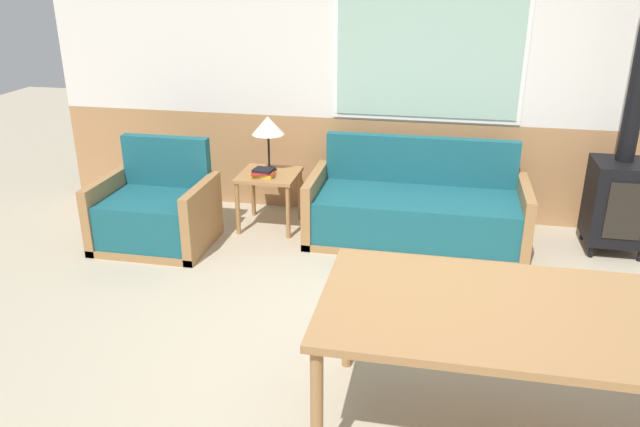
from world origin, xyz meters
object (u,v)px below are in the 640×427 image
couch (416,213)px  side_table (269,182)px  dining_table (522,321)px  armchair (156,214)px  wood_stove (622,178)px  table_lamp (268,127)px

couch → side_table: (-1.33, 0.06, 0.17)m
side_table → dining_table: size_ratio=0.27×
dining_table → couch: bearing=104.4°
armchair → dining_table: 3.38m
dining_table → wood_stove: bearing=67.8°
side_table → table_lamp: table_lamp is taller
table_lamp → wood_stove: bearing=-0.1°
couch → wood_stove: size_ratio=0.77×
wood_stove → side_table: bearing=-178.4°
table_lamp → wood_stove: (2.99, -0.01, -0.28)m
couch → dining_table: couch is taller
armchair → wood_stove: bearing=-1.0°
couch → table_lamp: 1.51m
armchair → table_lamp: 1.24m
armchair → side_table: 1.03m
side_table → wood_stove: size_ratio=0.22×
armchair → table_lamp: table_lamp is taller
table_lamp → dining_table: size_ratio=0.26×
wood_stove → dining_table: bearing=-112.2°
couch → armchair: bearing=-166.8°
couch → side_table: size_ratio=3.55×
table_lamp → dining_table: (1.96, -2.53, -0.24)m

